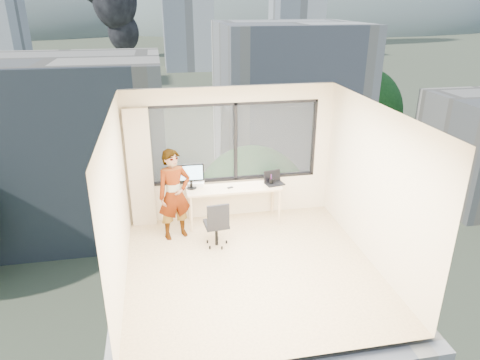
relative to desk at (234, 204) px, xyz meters
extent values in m
cube|color=beige|center=(0.00, -1.66, -0.38)|extent=(4.00, 4.00, 0.01)
cube|color=white|center=(0.00, -1.66, 2.23)|extent=(4.00, 4.00, 0.01)
cube|color=beige|center=(0.00, -3.66, 0.93)|extent=(4.00, 0.01, 2.60)
cube|color=beige|center=(-2.00, -1.66, 0.93)|extent=(0.01, 4.00, 2.60)
cube|color=beige|center=(2.00, -1.66, 0.93)|extent=(0.01, 4.00, 2.60)
cube|color=beige|center=(-1.72, 0.22, 0.77)|extent=(0.45, 0.14, 2.30)
cube|color=beige|center=(0.00, 0.00, 0.00)|extent=(1.80, 0.60, 0.75)
imported|color=#2D2D33|center=(-1.14, -0.37, 0.47)|extent=(0.71, 0.57, 1.68)
cube|color=white|center=(-0.69, 0.20, 0.41)|extent=(0.34, 0.31, 0.07)
cube|color=black|center=(-0.08, -0.06, 0.38)|extent=(0.12, 0.09, 0.01)
cylinder|color=black|center=(0.74, -0.03, 0.43)|extent=(0.10, 0.10, 0.10)
ellipsoid|color=#0D5053|center=(0.80, 0.21, 0.47)|extent=(0.25, 0.14, 0.19)
cube|color=#515B3D|center=(0.00, 118.34, -14.38)|extent=(400.00, 400.00, 0.04)
cube|color=beige|center=(-9.00, 28.34, -7.38)|extent=(16.00, 12.00, 14.00)
cube|color=silver|center=(12.00, 36.34, -6.38)|extent=(14.00, 13.00, 16.00)
cube|color=silver|center=(8.00, 118.34, 0.62)|extent=(13.00, 13.00, 30.00)
cube|color=silver|center=(45.00, 138.34, -1.38)|extent=(15.00, 15.00, 26.00)
ellipsoid|color=slate|center=(100.00, 318.34, -14.38)|extent=(300.00, 220.00, 96.00)
camera|label=1|loc=(-1.30, -7.55, 3.68)|focal=32.65mm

